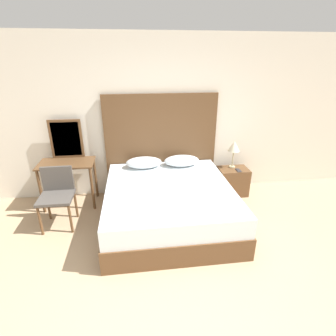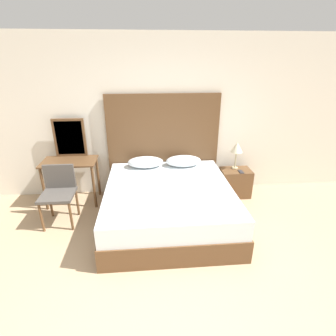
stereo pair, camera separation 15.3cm
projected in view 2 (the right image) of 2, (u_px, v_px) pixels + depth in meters
ground_plane at (172, 329)px, 2.42m from camera, size 16.00×16.00×0.00m
wall_back at (156, 119)px, 4.49m from camera, size 10.00×0.06×2.70m
bed at (169, 204)px, 3.91m from camera, size 1.84×1.98×0.59m
headboard at (163, 145)px, 4.61m from camera, size 1.93×0.05×1.78m
pillow_left at (146, 162)px, 4.43m from camera, size 0.60×0.35×0.18m
pillow_right at (183, 161)px, 4.49m from camera, size 0.60×0.35×0.18m
phone_on_bed at (179, 178)px, 4.05m from camera, size 0.16×0.14×0.01m
nightstand at (235, 183)px, 4.69m from camera, size 0.52×0.36×0.50m
table_lamp at (237, 148)px, 4.51m from camera, size 0.20×0.20×0.49m
phone_on_nightstand at (241, 172)px, 4.51m from camera, size 0.07×0.15×0.01m
vanity_desk at (70, 169)px, 4.33m from camera, size 0.87×0.51×0.76m
vanity_mirror at (70, 138)px, 4.36m from camera, size 0.52×0.03×0.64m
chair at (59, 190)px, 3.86m from camera, size 0.47×0.46×0.87m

